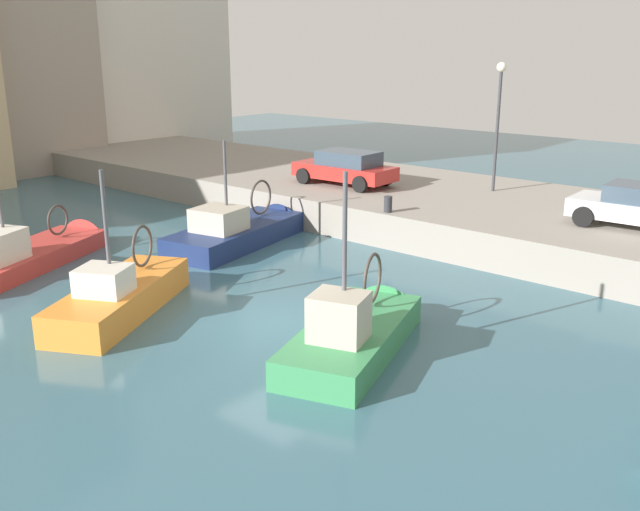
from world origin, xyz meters
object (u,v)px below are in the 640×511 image
(parked_car_white, at_px, (639,206))
(fishing_boat_green, at_px, (358,341))
(mooring_bollard_mid, at_px, (388,204))
(quay_streetlamp, at_px, (499,105))
(fishing_boat_red, at_px, (34,260))
(parked_car_red, at_px, (346,168))
(fishing_boat_navy, at_px, (243,239))
(fishing_boat_orange, at_px, (127,306))

(parked_car_white, bearing_deg, fishing_boat_green, 165.82)
(mooring_bollard_mid, height_order, quay_streetlamp, quay_streetlamp)
(fishing_boat_red, bearing_deg, parked_car_red, -14.56)
(fishing_boat_red, height_order, fishing_boat_navy, fishing_boat_navy)
(fishing_boat_orange, height_order, fishing_boat_navy, fishing_boat_orange)
(parked_car_white, height_order, mooring_bollard_mid, parked_car_white)
(fishing_boat_navy, bearing_deg, mooring_bollard_mid, -54.75)
(fishing_boat_red, bearing_deg, fishing_boat_orange, -94.06)
(fishing_boat_red, xyz_separation_m, fishing_boat_navy, (6.06, -3.09, -0.02))
(parked_car_red, distance_m, quay_streetlamp, 6.35)
(fishing_boat_red, relative_size, quay_streetlamp, 1.44)
(fishing_boat_green, xyz_separation_m, parked_car_red, (10.11, 8.54, 1.79))
(fishing_boat_green, bearing_deg, fishing_boat_red, 98.34)
(fishing_boat_red, distance_m, mooring_bollard_mid, 11.58)
(fishing_boat_orange, relative_size, parked_car_white, 1.49)
(fishing_boat_navy, bearing_deg, fishing_boat_red, 152.94)
(fishing_boat_red, xyz_separation_m, parked_car_red, (11.81, -3.07, 1.77))
(parked_car_red, bearing_deg, fishing_boat_orange, -168.34)
(fishing_boat_green, relative_size, fishing_boat_navy, 0.90)
(fishing_boat_red, relative_size, fishing_boat_navy, 1.05)
(quay_streetlamp, bearing_deg, fishing_boat_orange, 170.28)
(fishing_boat_green, distance_m, quay_streetlamp, 14.05)
(fishing_boat_green, distance_m, mooring_bollard_mid, 8.60)
(fishing_boat_red, height_order, parked_car_red, fishing_boat_red)
(fishing_boat_orange, xyz_separation_m, quay_streetlamp, (15.01, -2.57, 4.36))
(parked_car_red, bearing_deg, fishing_boat_navy, -179.73)
(parked_car_white, bearing_deg, quay_streetlamp, 69.09)
(fishing_boat_navy, relative_size, parked_car_red, 1.56)
(parked_car_red, bearing_deg, mooring_bollard_mid, -124.47)
(fishing_boat_orange, xyz_separation_m, parked_car_white, (12.68, -8.69, 1.80))
(fishing_boat_red, xyz_separation_m, parked_car_white, (12.28, -14.28, 1.76))
(fishing_boat_green, height_order, quay_streetlamp, quay_streetlamp)
(fishing_boat_orange, height_order, parked_car_white, fishing_boat_orange)
(quay_streetlamp, bearing_deg, mooring_bollard_mid, 170.45)
(fishing_boat_orange, distance_m, mooring_bollard_mid, 9.60)
(fishing_boat_red, bearing_deg, fishing_boat_navy, -27.06)
(parked_car_red, bearing_deg, parked_car_white, -87.60)
(fishing_boat_orange, bearing_deg, fishing_boat_navy, 21.11)
(fishing_boat_orange, bearing_deg, fishing_boat_red, 85.94)
(mooring_bollard_mid, bearing_deg, quay_streetlamp, -9.55)
(fishing_boat_red, xyz_separation_m, quay_streetlamp, (14.62, -8.16, 4.32))
(fishing_boat_orange, distance_m, fishing_boat_red, 5.60)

